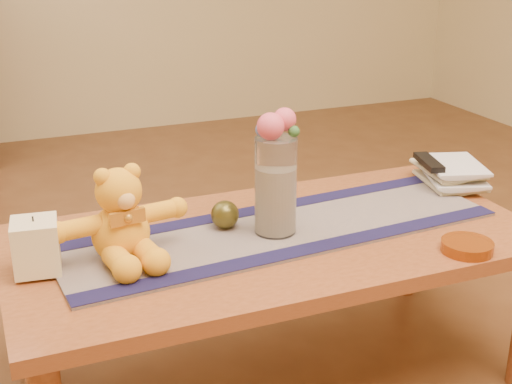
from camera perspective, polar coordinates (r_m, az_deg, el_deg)
name	(u,v)px	position (r m, az deg, el deg)	size (l,w,h in m)	color
floor	(272,377)	(2.13, 1.29, -14.57)	(5.50, 5.50, 0.00)	#563118
coffee_table_top	(273,242)	(1.91, 1.39, -4.00)	(1.40, 0.70, 0.04)	brown
table_leg_bl	(24,311)	(2.14, -18.09, -9.01)	(0.07, 0.07, 0.41)	brown
table_leg_br	(408,239)	(2.53, 12.07, -3.67)	(0.07, 0.07, 0.41)	brown
persian_runner	(280,230)	(1.92, 1.93, -3.05)	(1.20, 0.35, 0.01)	#1B1844
runner_border_near	(307,249)	(1.81, 4.11, -4.57)	(1.20, 0.06, 0.00)	#141236
runner_border_far	(256,210)	(2.04, 0.01, -1.45)	(1.20, 0.06, 0.00)	#141236
teddy_bear	(120,214)	(1.75, -10.85, -1.78)	(0.33, 0.27, 0.22)	#FAAA1F
pillar_candle	(36,246)	(1.75, -17.18, -4.14)	(0.11, 0.11, 0.13)	#F4E7B4
candle_wick	(33,219)	(1.72, -17.42, -2.06)	(0.00, 0.00, 0.01)	black
glass_vase	(276,186)	(1.86, 1.58, 0.49)	(0.11, 0.11, 0.26)	silver
potpourri_fill	(275,200)	(1.87, 1.57, -0.63)	(0.09, 0.09, 0.18)	beige
rose_left	(271,126)	(1.79, 1.17, 5.27)	(0.07, 0.07, 0.07)	#E14F65
rose_right	(285,119)	(1.82, 2.30, 5.83)	(0.06, 0.06, 0.06)	#E14F65
blue_flower_back	(274,123)	(1.84, 1.47, 5.50)	(0.04, 0.04, 0.04)	#536EB5
blue_flower_side	(262,130)	(1.81, 0.50, 5.01)	(0.04, 0.04, 0.04)	#536EB5
leaf_sprig	(294,131)	(1.81, 3.05, 4.86)	(0.03, 0.03, 0.03)	#33662D
bronze_ball	(225,215)	(1.91, -2.50, -1.81)	(0.08, 0.08, 0.08)	#484218
book_bottom	(426,184)	(2.30, 13.41, 0.66)	(0.17, 0.22, 0.02)	beige
book_lower	(428,178)	(2.30, 13.60, 1.07)	(0.16, 0.22, 0.02)	beige
book_upper	(424,172)	(2.29, 13.32, 1.57)	(0.17, 0.22, 0.02)	beige
book_top	(429,167)	(2.28, 13.64, 1.99)	(0.16, 0.22, 0.02)	beige
tv_remote	(429,162)	(2.27, 13.65, 2.34)	(0.04, 0.16, 0.02)	black
amber_dish	(467,246)	(1.88, 16.52, -4.20)	(0.13, 0.13, 0.03)	#BF5914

